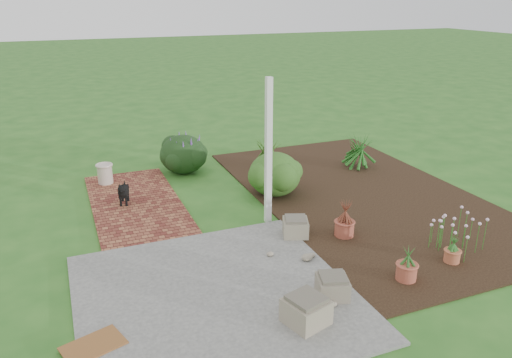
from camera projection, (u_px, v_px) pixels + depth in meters
name	position (u px, v px, depth m)	size (l,w,h in m)	color
ground	(254.00, 227.00, 8.48)	(80.00, 80.00, 0.00)	#27601E
concrete_patio	(215.00, 295.00, 6.51)	(3.50, 3.50, 0.04)	#5A5A58
brick_path	(136.00, 203.00, 9.40)	(1.60, 3.50, 0.04)	#5C231D
garden_bed	(363.00, 195.00, 9.79)	(4.00, 7.00, 0.03)	black
veranda_post	(268.00, 153.00, 8.24)	(0.10, 0.10, 2.50)	white
stone_trough_near	(306.00, 311.00, 5.90)	(0.46, 0.46, 0.30)	gray
stone_trough_mid	(332.00, 287.00, 6.43)	(0.39, 0.39, 0.26)	#716759
stone_trough_far	(295.00, 228.00, 8.06)	(0.40, 0.40, 0.26)	gray
coir_doormat	(93.00, 345.00, 5.54)	(0.66, 0.42, 0.02)	brown
black_dog	(123.00, 191.00, 9.19)	(0.24, 0.49, 0.43)	black
cream_ceramic_urn	(105.00, 174.00, 10.25)	(0.30, 0.30, 0.40)	#C0AF9E
evergreen_shrub	(275.00, 173.00, 9.66)	(1.01, 1.01, 0.86)	#12400D
agapanthus_clump_back	(359.00, 149.00, 11.14)	(0.98, 0.98, 0.88)	#0E3B15
agapanthus_clump_front	(268.00, 150.00, 11.11)	(0.93, 0.93, 0.82)	#0F4010
pink_flower_patch	(464.00, 233.00, 7.53)	(0.91, 0.91, 0.58)	#113D0F
terracotta_pot_bronze	(344.00, 228.00, 8.07)	(0.31, 0.31, 0.25)	#A24936
terracotta_pot_small_left	(452.00, 256.00, 7.29)	(0.23, 0.23, 0.19)	#B55E3D
terracotta_pot_small_right	(406.00, 272.00, 6.83)	(0.28, 0.28, 0.24)	#A84E39
purple_flowering_bush	(183.00, 153.00, 10.95)	(1.01, 1.01, 0.86)	black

